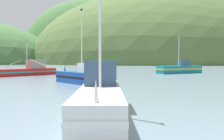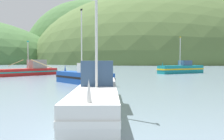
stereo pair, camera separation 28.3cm
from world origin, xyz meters
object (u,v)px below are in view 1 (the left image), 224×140
Objects in this scene: fishing_boat_red at (28,70)px; fishing_boat_teal at (180,69)px; fishing_boat_white at (101,93)px; fishing_boat_blue at (83,77)px.

fishing_boat_red is 27.27m from fishing_boat_teal.
fishing_boat_blue is (-3.32, 12.44, -0.06)m from fishing_boat_white.
fishing_boat_teal reaches higher than fishing_boat_white.
fishing_boat_teal is 1.21× the size of fishing_boat_blue.
fishing_boat_red is 1.14× the size of fishing_boat_teal.
fishing_boat_white is (-10.95, -33.96, -0.05)m from fishing_boat_teal.
fishing_boat_white is (15.12, -25.94, -0.01)m from fishing_boat_red.
fishing_boat_red is 17.93m from fishing_boat_blue.
fishing_boat_white is 1.42× the size of fishing_boat_blue.
fishing_boat_red is 1.38× the size of fishing_boat_blue.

